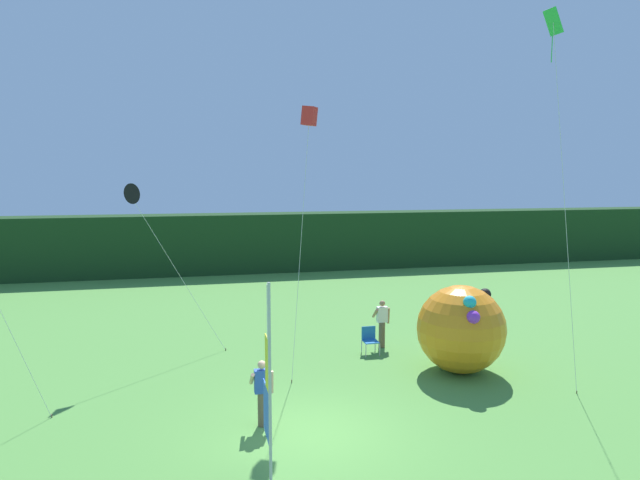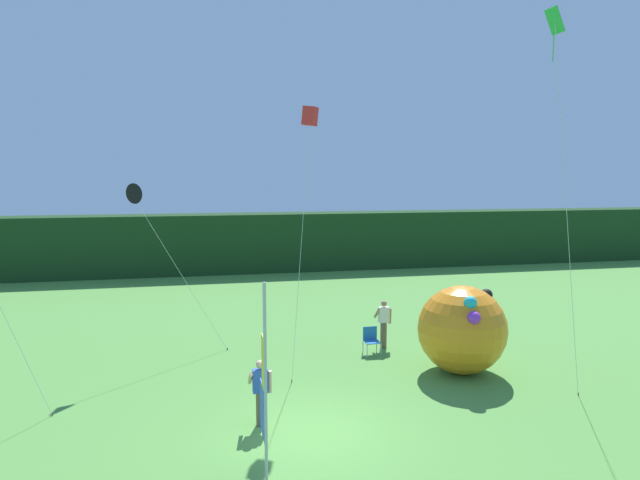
% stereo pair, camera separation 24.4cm
% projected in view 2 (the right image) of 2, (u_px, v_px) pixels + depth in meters
% --- Properties ---
extents(ground_plane, '(120.00, 120.00, 0.00)m').
position_uv_depth(ground_plane, '(309.00, 434.00, 12.75)').
color(ground_plane, '#518E3D').
extents(distant_treeline, '(80.00, 2.40, 3.59)m').
position_uv_depth(distant_treeline, '(242.00, 243.00, 34.20)').
color(distant_treeline, '#193819').
rests_on(distant_treeline, ground).
extents(banner_flag, '(0.06, 1.03, 3.98)m').
position_uv_depth(banner_flag, '(264.00, 384.00, 10.70)').
color(banner_flag, '#B7B7BC').
rests_on(banner_flag, ground).
extents(person_near_banner, '(0.55, 0.48, 1.65)m').
position_uv_depth(person_near_banner, '(384.00, 323.00, 19.06)').
color(person_near_banner, brown).
rests_on(person_near_banner, ground).
extents(person_mid_field, '(0.55, 0.48, 1.60)m').
position_uv_depth(person_mid_field, '(260.00, 391.00, 13.09)').
color(person_mid_field, brown).
rests_on(person_mid_field, ground).
extents(inflatable_balloon, '(2.66, 2.66, 2.66)m').
position_uv_depth(inflatable_balloon, '(462.00, 329.00, 16.57)').
color(inflatable_balloon, orange).
rests_on(inflatable_balloon, ground).
extents(folding_chair, '(0.51, 0.51, 0.89)m').
position_uv_depth(folding_chair, '(371.00, 339.00, 18.45)').
color(folding_chair, '#BCBCC1').
rests_on(folding_chair, ground).
extents(kite_red_box_0, '(1.05, 1.34, 7.97)m').
position_uv_depth(kite_red_box_0, '(310.00, 118.00, 16.21)').
color(kite_red_box_0, brown).
rests_on(kite_red_box_0, ground).
extents(kite_black_delta_1, '(3.27, 0.70, 5.70)m').
position_uv_depth(kite_black_delta_1, '(132.00, 195.00, 17.62)').
color(kite_black_delta_1, brown).
rests_on(kite_black_delta_1, ground).
extents(kite_green_diamond_2, '(0.88, 1.10, 10.30)m').
position_uv_depth(kite_green_diamond_2, '(557.00, 57.00, 14.53)').
color(kite_green_diamond_2, brown).
rests_on(kite_green_diamond_2, ground).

